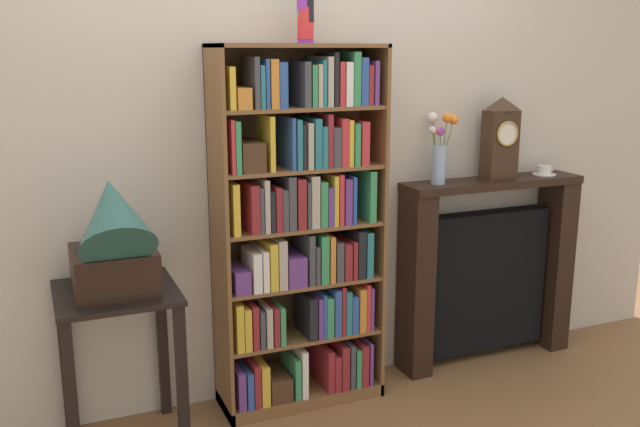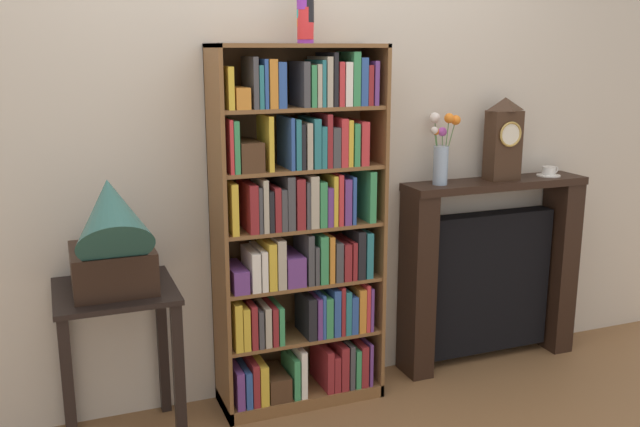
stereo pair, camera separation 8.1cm
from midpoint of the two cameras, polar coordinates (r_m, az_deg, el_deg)
The scene contains 10 objects.
ground_plane at distance 3.48m, azimuth -1.54°, elevation -15.81°, with size 7.46×6.40×0.02m, color brown.
wall_back at distance 3.41m, azimuth -1.54°, elevation 6.82°, with size 4.46×0.08×2.60m, color beige.
bookshelf at distance 3.27m, azimuth -2.31°, elevation -2.09°, with size 0.78×0.30×1.71m.
cup_stack at distance 3.20m, azimuth -1.96°, elevation 16.21°, with size 0.08×0.08×0.28m.
side_table_left at distance 3.10m, azimuth -16.83°, elevation -9.29°, with size 0.49×0.49×0.71m.
gramophone at distance 2.91m, azimuth -17.25°, elevation -1.92°, with size 0.33×0.50×0.57m.
fireplace_mantel at distance 3.93m, azimuth 12.80°, elevation -4.61°, with size 1.02×0.22×1.01m.
mantel_clock at distance 3.77m, azimuth 13.90°, elevation 5.98°, with size 0.17×0.12×0.43m.
flower_vase at distance 3.58m, azimuth 9.08°, elevation 5.11°, with size 0.13×0.15×0.36m.
teacup_with_saucer at distance 3.99m, azimuth 17.29°, elevation 3.33°, with size 0.13×0.13×0.05m.
Camera 1 is at (-1.14, -2.82, 1.68)m, focal length 39.22 mm.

